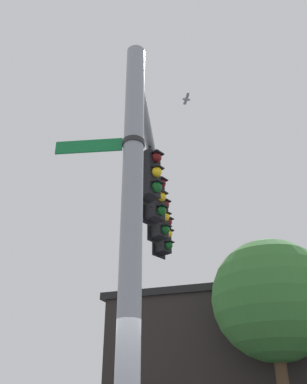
# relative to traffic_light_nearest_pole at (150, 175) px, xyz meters

# --- Properties ---
(signal_pole) EXTENTS (0.31, 0.31, 7.11)m
(signal_pole) POSITION_rel_traffic_light_nearest_pole_xyz_m (1.80, 1.24, -2.30)
(signal_pole) COLOR gray
(signal_pole) RESTS_ON ground
(mast_arm) EXTENTS (5.54, 3.95, 0.19)m
(mast_arm) POSITION_rel_traffic_light_nearest_pole_xyz_m (-0.91, -0.66, 0.80)
(mast_arm) COLOR gray
(traffic_light_nearest_pole) EXTENTS (0.54, 0.49, 1.31)m
(traffic_light_nearest_pole) POSITION_rel_traffic_light_nearest_pole_xyz_m (0.00, 0.00, 0.00)
(traffic_light_nearest_pole) COLOR black
(traffic_light_mid_inner) EXTENTS (0.54, 0.49, 1.31)m
(traffic_light_mid_inner) POSITION_rel_traffic_light_nearest_pole_xyz_m (-0.93, -0.65, 0.00)
(traffic_light_mid_inner) COLOR black
(traffic_light_mid_outer) EXTENTS (0.54, 0.49, 1.31)m
(traffic_light_mid_outer) POSITION_rel_traffic_light_nearest_pole_xyz_m (-1.87, -1.30, 0.00)
(traffic_light_mid_outer) COLOR black
(traffic_light_arm_end) EXTENTS (0.54, 0.49, 1.31)m
(traffic_light_arm_end) POSITION_rel_traffic_light_nearest_pole_xyz_m (-2.80, -1.96, 0.00)
(traffic_light_arm_end) COLOR black
(street_name_sign) EXTENTS (0.90, 1.20, 0.22)m
(street_name_sign) POSITION_rel_traffic_light_nearest_pole_xyz_m (1.98, 0.99, -0.70)
(street_name_sign) COLOR #147238
(bird_flying) EXTENTS (0.30, 0.37, 0.12)m
(bird_flying) POSITION_rel_traffic_light_nearest_pole_xyz_m (-1.90, -0.33, 3.40)
(bird_flying) COLOR gray
(storefront_building) EXTENTS (10.14, 13.32, 5.92)m
(storefront_building) POSITION_rel_traffic_light_nearest_pole_xyz_m (-11.21, -3.85, -2.88)
(storefront_building) COLOR #282321
(storefront_building) RESTS_ON ground
(tree_by_storefront) EXTENTS (4.13, 4.13, 6.93)m
(tree_by_storefront) POSITION_rel_traffic_light_nearest_pole_xyz_m (-7.87, -1.35, -1.01)
(tree_by_storefront) COLOR #4C3823
(tree_by_storefront) RESTS_ON ground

